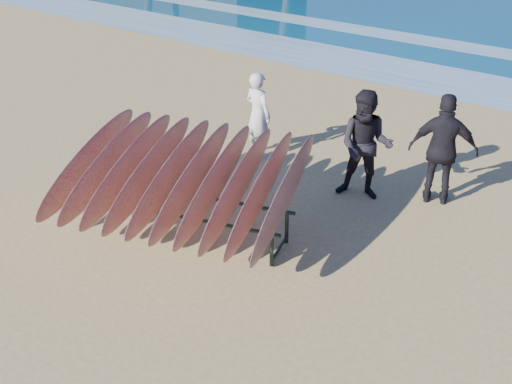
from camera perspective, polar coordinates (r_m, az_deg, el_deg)
ground at (r=8.66m, az=-3.28°, el=-7.52°), size 120.00×120.00×0.00m
foam_near at (r=16.76m, az=19.96°, el=8.57°), size 160.00×160.00×0.00m
surfboard_rack at (r=9.18m, az=-6.61°, el=1.27°), size 3.86×3.62×1.55m
person_white at (r=11.89m, az=0.18°, el=6.92°), size 0.63×0.46×1.59m
person_dark_a at (r=10.40m, az=9.72°, el=4.08°), size 1.06×0.94×1.81m
person_dark_b at (r=10.51m, az=16.29°, el=3.62°), size 1.16×0.82×1.82m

